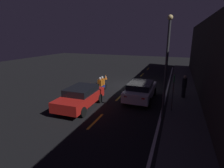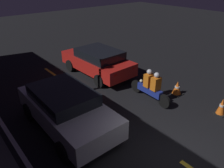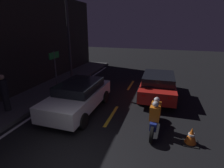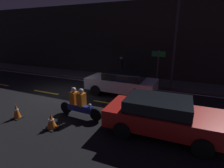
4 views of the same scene
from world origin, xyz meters
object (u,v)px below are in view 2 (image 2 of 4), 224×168
taxi_red (98,61)px  traffic_cone_far (177,88)px  sedan_white (66,108)px  traffic_cone_mid (221,107)px  motorcycle (151,86)px

taxi_red → traffic_cone_far: (-4.02, -1.38, -0.45)m
sedan_white → traffic_cone_mid: (-3.12, -4.84, -0.44)m
sedan_white → traffic_cone_mid: 5.78m
taxi_red → sedan_white: bearing=128.2°
traffic_cone_mid → traffic_cone_far: size_ratio=1.10×
sedan_white → taxi_red: bearing=130.0°
sedan_white → motorcycle: (-0.68, -3.60, -0.13)m
taxi_red → traffic_cone_far: 4.27m
sedan_white → motorcycle: bearing=79.7°
taxi_red → motorcycle: size_ratio=1.90×
motorcycle → traffic_cone_far: 1.40m
motorcycle → traffic_cone_mid: 2.76m
sedan_white → traffic_cone_far: 5.03m
motorcycle → traffic_cone_mid: (-2.45, -1.24, -0.30)m
sedan_white → taxi_red: sedan_white is taller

